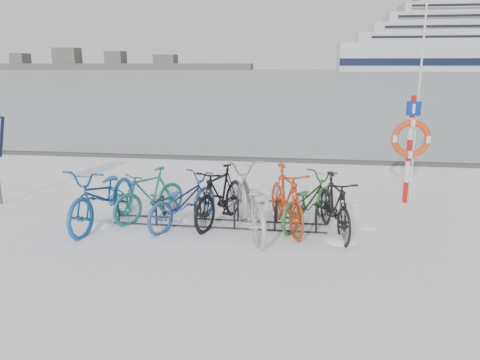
% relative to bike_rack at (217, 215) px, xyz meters
% --- Properties ---
extents(ground, '(900.00, 900.00, 0.00)m').
position_rel_bike_rack_xyz_m(ground, '(0.00, 0.00, -0.18)').
color(ground, white).
rests_on(ground, ground).
extents(ice_sheet, '(400.00, 298.00, 0.02)m').
position_rel_bike_rack_xyz_m(ice_sheet, '(0.00, 155.00, -0.17)').
color(ice_sheet, '#A1AEB6').
rests_on(ice_sheet, ground).
extents(quay_edge, '(400.00, 0.25, 0.10)m').
position_rel_bike_rack_xyz_m(quay_edge, '(0.00, 5.90, -0.13)').
color(quay_edge, '#3F3F42').
rests_on(quay_edge, ground).
extents(bike_rack, '(4.00, 0.48, 0.46)m').
position_rel_bike_rack_xyz_m(bike_rack, '(0.00, 0.00, 0.00)').
color(bike_rack, black).
rests_on(bike_rack, ground).
extents(lifebuoy_station, '(0.79, 0.23, 4.11)m').
position_rel_bike_rack_xyz_m(lifebuoy_station, '(3.71, 1.91, 1.20)').
color(lifebuoy_station, red).
rests_on(lifebuoy_station, ground).
extents(shoreline, '(180.00, 12.00, 9.50)m').
position_rel_bike_rack_xyz_m(shoreline, '(-122.02, 260.00, 2.61)').
color(shoreline, '#4F4F4F').
rests_on(shoreline, ground).
extents(bike_0, '(1.02, 2.28, 1.16)m').
position_rel_bike_rack_xyz_m(bike_0, '(-2.04, -0.27, 0.40)').
color(bike_0, '#18559A').
rests_on(bike_0, ground).
extents(bike_1, '(1.30, 1.66, 1.00)m').
position_rel_bike_rack_xyz_m(bike_1, '(-1.32, 0.17, 0.32)').
color(bike_1, '#1A7064').
rests_on(bike_1, ground).
extents(bike_2, '(1.38, 1.94, 0.97)m').
position_rel_bike_rack_xyz_m(bike_2, '(-0.61, -0.07, 0.30)').
color(bike_2, '#2B4F90').
rests_on(bike_2, ground).
extents(bike_3, '(1.05, 1.94, 1.12)m').
position_rel_bike_rack_xyz_m(bike_3, '(0.04, 0.11, 0.38)').
color(bike_3, black).
rests_on(bike_3, ground).
extents(bike_4, '(1.47, 2.39, 1.18)m').
position_rel_bike_rack_xyz_m(bike_4, '(0.63, -0.29, 0.41)').
color(bike_4, '#AEB2B7').
rests_on(bike_4, ground).
extents(bike_5, '(1.15, 2.00, 1.16)m').
position_rel_bike_rack_xyz_m(bike_5, '(1.26, 0.00, 0.40)').
color(bike_5, '#B93B19').
rests_on(bike_5, ground).
extents(bike_6, '(1.45, 1.94, 0.97)m').
position_rel_bike_rack_xyz_m(bike_6, '(1.65, 0.25, 0.31)').
color(bike_6, '#326633').
rests_on(bike_6, ground).
extents(bike_7, '(0.91, 1.85, 1.07)m').
position_rel_bike_rack_xyz_m(bike_7, '(2.10, -0.14, 0.35)').
color(bike_7, black).
rests_on(bike_7, ground).
extents(snow_drifts, '(5.29, 1.80, 0.19)m').
position_rel_bike_rack_xyz_m(snow_drifts, '(0.53, 0.00, -0.18)').
color(snow_drifts, white).
rests_on(snow_drifts, ground).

